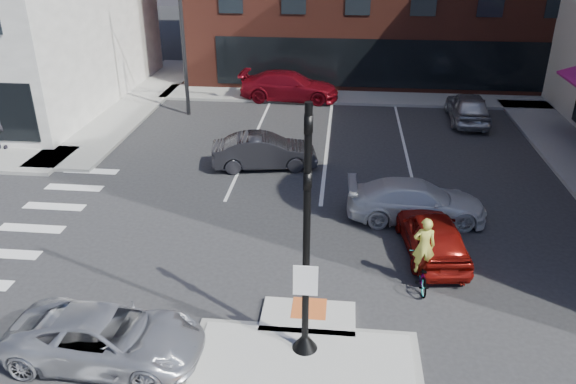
# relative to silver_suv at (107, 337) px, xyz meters

# --- Properties ---
(ground) EXTENTS (120.00, 120.00, 0.00)m
(ground) POSITION_rel_silver_suv_xyz_m (4.50, 0.28, -0.62)
(ground) COLOR #28282B
(ground) RESTS_ON ground
(refuge_island) EXTENTS (5.40, 4.65, 0.13)m
(refuge_island) POSITION_rel_silver_suv_xyz_m (4.50, 0.02, -0.57)
(refuge_island) COLOR gray
(refuge_island) RESTS_ON ground
(sidewalk_n) EXTENTS (26.00, 3.00, 0.15)m
(sidewalk_n) POSITION_rel_silver_suv_xyz_m (7.50, 22.28, -0.55)
(sidewalk_n) COLOR gray
(sidewalk_n) RESTS_ON ground
(signal_pole) EXTENTS (0.60, 0.60, 5.98)m
(signal_pole) POSITION_rel_silver_suv_xyz_m (4.50, 0.68, 1.73)
(signal_pole) COLOR black
(signal_pole) RESTS_ON refuge_island
(silver_suv) EXTENTS (4.55, 2.24, 1.24)m
(silver_suv) POSITION_rel_silver_suv_xyz_m (0.00, 0.00, 0.00)
(silver_suv) COLOR silver
(silver_suv) RESTS_ON ground
(red_sedan) EXTENTS (2.08, 4.18, 1.37)m
(red_sedan) POSITION_rel_silver_suv_xyz_m (8.00, 5.45, 0.06)
(red_sedan) COLOR maroon
(red_sedan) RESTS_ON ground
(white_pickup) EXTENTS (4.73, 2.03, 1.36)m
(white_pickup) POSITION_rel_silver_suv_xyz_m (7.76, 7.68, 0.06)
(white_pickup) COLOR silver
(white_pickup) RESTS_ON ground
(bg_car_dark) EXTENTS (4.47, 2.23, 1.41)m
(bg_car_dark) POSITION_rel_silver_suv_xyz_m (2.00, 11.62, 0.08)
(bg_car_dark) COLOR #29282E
(bg_car_dark) RESTS_ON ground
(bg_car_silver) EXTENTS (1.91, 4.53, 1.53)m
(bg_car_silver) POSITION_rel_silver_suv_xyz_m (11.42, 18.53, 0.14)
(bg_car_silver) COLOR #B1B3B9
(bg_car_silver) RESTS_ON ground
(bg_car_red) EXTENTS (5.66, 2.51, 1.61)m
(bg_car_red) POSITION_rel_silver_suv_xyz_m (2.04, 21.53, 0.19)
(bg_car_red) COLOR maroon
(bg_car_red) RESTS_ON ground
(cyclist) EXTENTS (0.65, 1.68, 2.12)m
(cyclist) POSITION_rel_silver_suv_xyz_m (7.50, 3.72, 0.09)
(cyclist) COLOR #3F3F44
(cyclist) RESTS_ON ground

